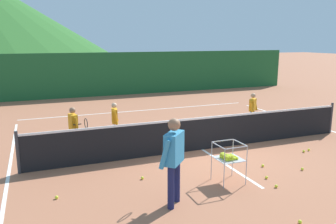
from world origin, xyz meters
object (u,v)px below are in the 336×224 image
(tennis_ball_5, at_px, (57,197))
(tennis_ball_8, at_px, (304,151))
(tennis_ball_2, at_px, (302,169))
(tennis_ball_9, at_px, (142,178))
(student_2, at_px, (253,107))
(ball_cart, at_px, (228,157))
(tennis_ball_1, at_px, (266,177))
(student_0, at_px, (74,125))
(student_1, at_px, (115,118))
(tennis_net, at_px, (203,133))
(instructor, at_px, (174,154))
(tennis_ball_3, at_px, (309,150))
(tennis_ball_10, at_px, (263,166))
(tennis_ball_4, at_px, (276,186))
(tennis_ball_0, at_px, (300,222))

(tennis_ball_5, xyz_separation_m, tennis_ball_8, (6.75, 0.43, 0.00))
(tennis_ball_2, bearing_deg, tennis_ball_9, 166.49)
(student_2, relative_size, ball_cart, 1.40)
(tennis_ball_1, bearing_deg, student_0, 136.49)
(student_1, height_order, tennis_ball_2, student_1)
(tennis_net, xyz_separation_m, student_1, (-2.18, 1.73, 0.24))
(instructor, bearing_deg, tennis_ball_1, 8.25)
(tennis_ball_2, bearing_deg, tennis_ball_3, 41.15)
(tennis_ball_5, relative_size, tennis_ball_8, 1.00)
(student_0, xyz_separation_m, tennis_ball_1, (3.86, -3.67, -0.74))
(tennis_ball_2, bearing_deg, tennis_ball_10, 144.39)
(tennis_ball_10, bearing_deg, tennis_ball_9, 173.06)
(tennis_ball_2, bearing_deg, instructor, -172.68)
(student_0, xyz_separation_m, ball_cart, (2.93, -3.49, -0.19))
(tennis_ball_4, distance_m, tennis_ball_5, 4.63)
(tennis_ball_2, relative_size, tennis_ball_5, 1.00)
(tennis_ball_8, bearing_deg, tennis_ball_9, -178.44)
(tennis_ball_5, bearing_deg, tennis_ball_8, 3.65)
(tennis_net, bearing_deg, instructor, -126.49)
(tennis_ball_2, distance_m, tennis_ball_3, 1.68)
(tennis_ball_4, bearing_deg, tennis_ball_8, 35.55)
(tennis_ball_0, distance_m, tennis_ball_3, 4.34)
(tennis_ball_0, relative_size, tennis_ball_10, 1.00)
(tennis_ball_0, distance_m, tennis_ball_1, 1.95)
(instructor, xyz_separation_m, tennis_ball_9, (-0.20, 1.38, -1.00))
(student_0, height_order, student_2, student_0)
(student_1, height_order, tennis_ball_3, student_1)
(student_0, xyz_separation_m, tennis_ball_9, (1.19, -2.64, -0.74))
(student_1, bearing_deg, student_2, -1.21)
(tennis_net, xyz_separation_m, ball_cart, (-0.54, -2.27, 0.09))
(ball_cart, xyz_separation_m, tennis_ball_0, (0.24, -2.01, -0.56))
(student_1, relative_size, tennis_ball_2, 18.25)
(tennis_ball_5, bearing_deg, tennis_ball_0, -33.33)
(tennis_net, relative_size, tennis_ball_8, 145.71)
(instructor, relative_size, tennis_ball_2, 25.38)
(tennis_ball_4, relative_size, tennis_ball_10, 1.00)
(student_1, height_order, tennis_ball_10, student_1)
(tennis_net, bearing_deg, student_2, 29.56)
(tennis_net, bearing_deg, tennis_ball_3, -23.87)
(tennis_ball_0, height_order, tennis_ball_5, same)
(ball_cart, distance_m, tennis_ball_0, 2.10)
(tennis_ball_8, xyz_separation_m, tennis_ball_9, (-4.85, -0.13, 0.00))
(student_0, distance_m, tennis_ball_4, 5.64)
(ball_cart, bearing_deg, tennis_ball_2, -1.94)
(ball_cart, bearing_deg, student_1, 112.22)
(tennis_ball_0, relative_size, tennis_ball_1, 1.00)
(instructor, relative_size, tennis_ball_5, 25.38)
(tennis_ball_0, distance_m, tennis_ball_8, 4.14)
(student_0, bearing_deg, tennis_ball_0, -60.01)
(tennis_ball_10, bearing_deg, tennis_ball_5, 179.14)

